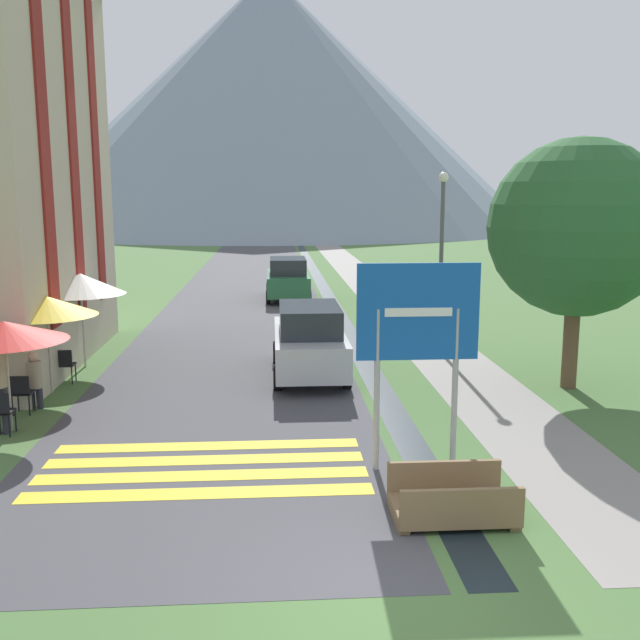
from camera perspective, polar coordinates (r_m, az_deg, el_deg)
ground_plane at (r=27.80m, az=-1.10°, el=0.64°), size 160.00×160.00×0.00m
road at (r=37.69m, az=-5.64°, el=3.08°), size 6.40×60.00×0.01m
footpath at (r=37.99m, az=3.61°, el=3.17°), size 2.20×60.00×0.01m
drainage_channel at (r=37.75m, az=-0.01°, el=3.14°), size 0.60×60.00×0.00m
crosswalk_marking at (r=12.39m, az=-9.27°, el=-11.58°), size 5.44×2.54×0.01m
mountain_distant at (r=98.63m, az=-3.97°, el=16.91°), size 69.40×69.40×32.72m
road_sign at (r=11.67m, az=7.81°, el=-0.94°), size 2.00×0.11×3.46m
footbridge at (r=10.60m, az=10.53°, el=-14.16°), size 1.70×1.10×0.65m
parked_car_near at (r=17.96m, az=-0.86°, el=-1.63°), size 1.83×4.40×1.82m
parked_car_far at (r=31.06m, az=-2.59°, el=3.32°), size 1.89×4.27×1.82m
cafe_chair_nearest at (r=14.88m, az=-24.19°, el=-6.58°), size 0.40×0.40×0.85m
cafe_chair_far_left at (r=18.34m, az=-19.73°, el=-3.25°), size 0.40×0.40×0.85m
cafe_chair_near_right at (r=16.12m, az=-22.78°, el=-5.24°), size 0.40×0.40×0.85m
cafe_umbrella_front_red at (r=14.83m, az=-23.95°, el=-0.83°), size 2.37×2.37×2.17m
cafe_umbrella_middle_yellow at (r=17.36m, az=-21.03°, el=1.05°), size 2.27×2.27×2.26m
cafe_umbrella_rear_white at (r=19.68m, az=-18.60°, el=2.75°), size 2.31×2.31×2.50m
person_seated_far at (r=16.41m, az=-21.91°, el=-4.27°), size 0.32×0.32×1.25m
streetlamp at (r=20.84m, az=9.70°, el=5.81°), size 0.28×0.28×5.15m
tree_by_path at (r=17.49m, az=19.93°, el=6.93°), size 4.10×4.10×5.84m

